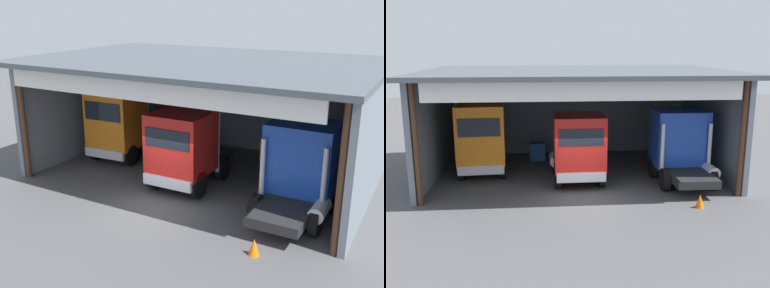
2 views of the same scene
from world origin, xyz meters
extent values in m
plane|color=#4C4C4F|center=(0.00, 0.00, 0.00)|extent=(80.00, 80.00, 0.00)
cube|color=slate|center=(0.00, 9.03, 2.57)|extent=(14.17, 0.24, 5.14)
cube|color=slate|center=(-7.09, 4.51, 2.57)|extent=(0.24, 9.03, 5.14)
cube|color=slate|center=(7.09, 4.51, 2.57)|extent=(0.24, 9.03, 5.14)
cube|color=#474E55|center=(0.00, 4.01, 5.24)|extent=(14.77, 10.03, 0.20)
cylinder|color=#4C2D1E|center=(-6.84, 0.15, 2.57)|extent=(0.24, 0.24, 5.14)
cylinder|color=#4C2D1E|center=(6.84, 0.15, 2.57)|extent=(0.24, 0.24, 5.14)
cube|color=white|center=(0.00, -0.40, 4.79)|extent=(12.76, 0.12, 0.90)
cube|color=orange|center=(-4.76, 4.01, 2.22)|extent=(2.44, 2.32, 2.91)
cube|color=black|center=(-4.69, 2.91, 2.73)|extent=(1.96, 0.19, 0.87)
cube|color=silver|center=(-4.69, 2.88, 0.67)|extent=(2.20, 0.30, 0.44)
cube|color=#232326|center=(-4.86, 5.64, 0.70)|extent=(1.92, 3.07, 0.36)
cylinder|color=silver|center=(-3.80, 5.32, 1.94)|extent=(0.18, 0.18, 2.86)
cylinder|color=silver|center=(-5.88, 5.18, 1.94)|extent=(0.18, 0.18, 2.86)
cylinder|color=silver|center=(-5.88, 5.28, 0.82)|extent=(0.64, 1.23, 0.56)
cylinder|color=black|center=(-3.73, 3.64, 0.52)|extent=(0.37, 1.05, 1.03)
cylinder|color=black|center=(-5.74, 3.52, 0.52)|extent=(0.37, 1.05, 1.03)
cylinder|color=black|center=(-3.86, 5.71, 0.52)|extent=(0.37, 1.05, 1.03)
cylinder|color=black|center=(-5.87, 5.58, 0.52)|extent=(0.37, 1.05, 1.03)
cube|color=red|center=(-0.03, 2.33, 2.09)|extent=(2.36, 2.29, 2.54)
cube|color=black|center=(-0.02, 1.18, 2.53)|extent=(1.99, 0.09, 0.76)
cube|color=silver|center=(-0.02, 1.15, 0.72)|extent=(2.22, 0.19, 0.44)
cube|color=#232326|center=(-0.06, 4.20, 0.75)|extent=(1.80, 3.42, 0.36)
cylinder|color=silver|center=(1.00, 3.62, 1.89)|extent=(0.18, 0.18, 2.63)
cylinder|color=silver|center=(-1.10, 3.59, 1.89)|extent=(0.18, 0.18, 2.63)
cylinder|color=silver|center=(-1.10, 3.88, 0.87)|extent=(0.58, 1.21, 0.56)
cylinder|color=black|center=(0.99, 1.89, 0.57)|extent=(0.31, 1.14, 1.14)
cylinder|color=black|center=(-1.04, 1.86, 0.57)|extent=(0.31, 1.14, 1.14)
cylinder|color=black|center=(0.96, 4.21, 0.57)|extent=(0.31, 1.14, 1.14)
cylinder|color=black|center=(-1.07, 4.18, 0.57)|extent=(0.31, 1.14, 1.14)
cube|color=#1E47B7|center=(4.91, 2.82, 2.11)|extent=(2.49, 2.07, 2.69)
cube|color=black|center=(4.91, 3.87, 2.58)|extent=(2.11, 0.07, 0.81)
cube|color=silver|center=(4.91, 3.90, 0.67)|extent=(2.36, 0.17, 0.44)
cube|color=#232326|center=(4.90, 1.11, 0.70)|extent=(1.88, 3.12, 0.36)
cylinder|color=silver|center=(3.78, 1.65, 1.76)|extent=(0.18, 0.18, 2.48)
cylinder|color=silver|center=(6.02, 1.64, 1.76)|extent=(0.18, 0.18, 2.48)
cylinder|color=silver|center=(6.02, 1.41, 0.82)|extent=(0.57, 1.20, 0.56)
cylinder|color=black|center=(3.82, 3.24, 0.52)|extent=(0.31, 1.04, 1.04)
cylinder|color=black|center=(6.00, 3.23, 0.52)|extent=(0.31, 1.04, 1.04)
cylinder|color=black|center=(3.81, 1.12, 0.52)|extent=(0.31, 1.04, 1.04)
cylinder|color=black|center=(5.99, 1.11, 0.52)|extent=(0.31, 1.04, 1.04)
cylinder|color=gold|center=(1.71, 7.66, 0.45)|extent=(0.58, 0.58, 0.91)
cube|color=#1E59A5|center=(-2.03, 7.12, 0.50)|extent=(0.90, 0.60, 1.00)
cone|color=orange|center=(4.64, -1.11, 0.28)|extent=(0.36, 0.36, 0.56)
camera|label=1|loc=(9.13, -13.07, 7.66)|focal=42.44mm
camera|label=2|loc=(-1.73, -17.30, 6.44)|focal=40.40mm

